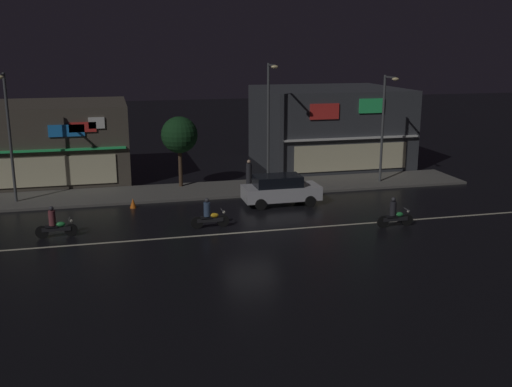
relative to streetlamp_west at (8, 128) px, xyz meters
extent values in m
plane|color=black|center=(11.66, -8.03, -4.36)|extent=(140.00, 140.00, 0.00)
cube|color=beige|center=(11.66, -8.03, -4.35)|extent=(30.20, 0.16, 0.01)
cube|color=#5B5954|center=(11.66, 0.51, -4.29)|extent=(31.79, 4.06, 0.14)
cube|color=#4C443A|center=(2.13, 6.45, -1.83)|extent=(8.73, 7.71, 5.06)
cube|color=#33E572|center=(2.13, 2.47, -1.76)|extent=(8.30, 0.24, 0.12)
cube|color=#268CF2|center=(2.84, 2.53, -0.62)|extent=(2.10, 0.08, 0.72)
cube|color=white|center=(4.62, 2.53, -0.21)|extent=(0.95, 0.08, 0.69)
cube|color=red|center=(3.79, 2.53, -0.44)|extent=(1.60, 0.08, 0.60)
cube|color=beige|center=(2.13, 2.53, -3.06)|extent=(6.99, 0.06, 1.80)
cube|color=#383A3F|center=(21.20, 7.06, -1.54)|extent=(10.13, 8.94, 5.65)
cube|color=white|center=(21.20, 2.47, -1.76)|extent=(9.62, 0.24, 0.12)
cube|color=#33E572|center=(22.55, 2.53, 0.39)|extent=(1.82, 0.08, 0.97)
cube|color=red|center=(19.19, 2.53, 0.09)|extent=(2.01, 0.08, 1.04)
cube|color=beige|center=(21.20, 2.53, -3.06)|extent=(8.10, 0.06, 1.80)
cylinder|color=#47494C|center=(0.00, 0.22, -0.64)|extent=(0.16, 0.16, 7.16)
cube|color=#47494C|center=(0.00, -0.48, 2.84)|extent=(0.10, 1.40, 0.10)
cylinder|color=#47494C|center=(15.03, 1.32, -0.47)|extent=(0.16, 0.16, 7.51)
cube|color=#47494C|center=(15.03, 0.62, 3.19)|extent=(0.10, 1.40, 0.10)
ellipsoid|color=#F9E099|center=(15.03, -0.08, 3.11)|extent=(0.44, 0.32, 0.20)
cylinder|color=#47494C|center=(22.20, 0.03, -0.84)|extent=(0.16, 0.16, 6.77)
cube|color=#47494C|center=(22.20, -0.67, 2.45)|extent=(0.10, 1.40, 0.10)
ellipsoid|color=#F9E099|center=(22.20, -1.37, 2.37)|extent=(0.44, 0.32, 0.20)
cylinder|color=#232328|center=(13.39, -0.31, -3.39)|extent=(0.34, 0.34, 1.65)
sphere|color=tan|center=(13.39, -0.31, -2.46)|extent=(0.22, 0.22, 0.22)
cylinder|color=#473323|center=(9.50, 1.73, -3.05)|extent=(0.24, 0.24, 2.33)
sphere|color=#143819|center=(9.50, 1.73, -0.99)|extent=(2.25, 2.25, 2.25)
cube|color=silver|center=(14.52, -3.46, -3.67)|extent=(4.30, 1.78, 0.76)
cube|color=black|center=(14.31, -3.46, -2.99)|extent=(2.58, 1.57, 0.60)
cube|color=#F9F2CC|center=(16.63, -2.85, -3.57)|extent=(0.08, 0.20, 0.12)
cube|color=#F9F2CC|center=(16.63, -4.06, -3.57)|extent=(0.08, 0.20, 0.12)
cylinder|color=black|center=(15.94, -2.57, -4.05)|extent=(0.62, 0.20, 0.62)
cylinder|color=black|center=(15.94, -4.35, -4.05)|extent=(0.62, 0.20, 0.62)
cylinder|color=black|center=(13.10, -2.57, -4.05)|extent=(0.62, 0.20, 0.62)
cylinder|color=black|center=(13.10, -4.35, -4.05)|extent=(0.62, 0.20, 0.62)
cylinder|color=black|center=(19.45, -8.90, -4.06)|extent=(0.60, 0.08, 0.60)
cylinder|color=black|center=(18.15, -8.90, -4.06)|extent=(0.60, 0.10, 0.60)
cube|color=black|center=(18.80, -8.90, -3.96)|extent=(1.30, 0.14, 0.20)
ellipsoid|color=#268C3F|center=(19.00, -8.90, -3.74)|extent=(0.44, 0.26, 0.24)
cube|color=black|center=(18.60, -8.90, -3.81)|extent=(0.56, 0.22, 0.10)
cylinder|color=slate|center=(19.40, -8.90, -3.51)|extent=(0.03, 0.60, 0.03)
sphere|color=white|center=(19.49, -8.90, -3.61)|extent=(0.14, 0.14, 0.14)
cylinder|color=#232328|center=(18.65, -8.90, -3.41)|extent=(0.32, 0.32, 0.70)
sphere|color=#333338|center=(18.65, -8.90, -2.95)|extent=(0.22, 0.22, 0.22)
cylinder|color=black|center=(10.55, -6.88, -4.06)|extent=(0.60, 0.08, 0.60)
cylinder|color=black|center=(9.25, -6.88, -4.06)|extent=(0.60, 0.10, 0.60)
cube|color=black|center=(9.90, -6.88, -3.96)|extent=(1.30, 0.14, 0.20)
ellipsoid|color=gold|center=(10.10, -6.88, -3.74)|extent=(0.44, 0.26, 0.24)
cube|color=black|center=(9.70, -6.88, -3.81)|extent=(0.56, 0.22, 0.10)
cylinder|color=slate|center=(10.50, -6.88, -3.51)|extent=(0.03, 0.60, 0.03)
sphere|color=white|center=(10.59, -6.88, -3.61)|extent=(0.14, 0.14, 0.14)
cylinder|color=#334766|center=(9.75, -6.88, -3.41)|extent=(0.32, 0.32, 0.70)
sphere|color=#333338|center=(9.75, -6.88, -2.95)|extent=(0.22, 0.22, 0.22)
cylinder|color=black|center=(3.33, -6.64, -4.06)|extent=(0.60, 0.08, 0.60)
cylinder|color=black|center=(2.03, -6.64, -4.06)|extent=(0.60, 0.10, 0.60)
cube|color=black|center=(2.68, -6.64, -3.96)|extent=(1.30, 0.14, 0.20)
ellipsoid|color=#268C3F|center=(2.88, -6.64, -3.74)|extent=(0.44, 0.26, 0.24)
cube|color=black|center=(2.48, -6.64, -3.81)|extent=(0.56, 0.22, 0.10)
cylinder|color=slate|center=(3.28, -6.64, -3.51)|extent=(0.03, 0.60, 0.03)
sphere|color=white|center=(3.37, -6.64, -3.61)|extent=(0.14, 0.14, 0.14)
cylinder|color=brown|center=(2.53, -6.64, -3.41)|extent=(0.32, 0.32, 0.70)
sphere|color=#333338|center=(2.53, -6.64, -2.95)|extent=(0.22, 0.22, 0.22)
cone|color=orange|center=(6.38, -2.24, -4.09)|extent=(0.36, 0.36, 0.55)
camera|label=1|loc=(5.37, -34.71, 4.46)|focal=41.94mm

